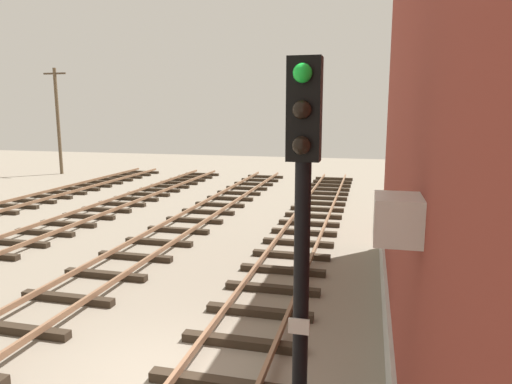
# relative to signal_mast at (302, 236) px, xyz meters

# --- Properties ---
(ground_plane) EXTENTS (80.00, 80.00, 0.00)m
(ground_plane) POSITION_rel_signal_mast_xyz_m (-2.66, 1.84, -3.29)
(ground_plane) COLOR slate
(track_near_building) EXTENTS (2.50, 51.20, 0.32)m
(track_near_building) POSITION_rel_signal_mast_xyz_m (-1.63, 1.84, -3.16)
(track_near_building) COLOR #2D2319
(track_near_building) RESTS_ON ground
(signal_mast) EXTENTS (0.36, 0.40, 5.22)m
(signal_mast) POSITION_rel_signal_mast_xyz_m (0.00, 0.00, 0.00)
(signal_mast) COLOR black
(signal_mast) RESTS_ON ground
(utility_pole_far) EXTENTS (1.80, 0.24, 7.75)m
(utility_pole_far) POSITION_rel_signal_mast_xyz_m (-21.82, 25.03, 0.78)
(utility_pole_far) COLOR brown
(utility_pole_far) RESTS_ON ground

